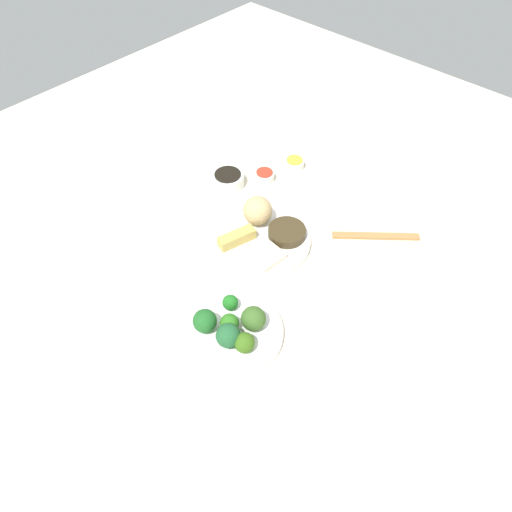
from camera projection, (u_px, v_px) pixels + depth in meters
tabletop at (273, 242)px, 1.28m from camera, size 2.20×2.20×0.02m
main_plate at (262, 241)px, 1.26m from camera, size 0.25×0.25×0.02m
rice_scoop at (258, 211)px, 1.26m from camera, size 0.08×0.08×0.08m
spring_roll at (237, 238)px, 1.23m from camera, size 0.10×0.06×0.03m
crab_rangoon_wonton at (267, 256)px, 1.20m from camera, size 0.08×0.08×0.01m
stir_fry_heap at (287, 232)px, 1.25m from camera, size 0.10×0.10×0.02m
broccoli_plate at (231, 332)px, 1.07m from camera, size 0.23×0.23×0.01m
broccoli_floret_0 at (228, 336)px, 1.03m from camera, size 0.05×0.05×0.05m
broccoli_floret_1 at (244, 343)px, 1.02m from camera, size 0.04×0.04×0.04m
broccoli_floret_2 at (229, 323)px, 1.06m from camera, size 0.04×0.04×0.04m
broccoli_floret_3 at (253, 319)px, 1.06m from camera, size 0.06×0.06×0.06m
broccoli_floret_4 at (205, 321)px, 1.05m from camera, size 0.05×0.05×0.05m
broccoli_floret_5 at (230, 302)px, 1.10m from camera, size 0.04×0.04×0.04m
soy_sauce_bowl at (228, 180)px, 1.40m from camera, size 0.09×0.09×0.04m
soy_sauce_bowl_liquid at (228, 174)px, 1.39m from camera, size 0.08×0.08×0.00m
sauce_ramekin_sweet_and_sour at (264, 176)px, 1.42m from camera, size 0.06×0.06×0.02m
sauce_ramekin_sweet_and_sour_liquid at (265, 172)px, 1.41m from camera, size 0.05×0.05×0.00m
sauce_ramekin_hot_mustard at (294, 164)px, 1.46m from camera, size 0.06×0.06×0.02m
sauce_ramekin_hot_mustard_liquid at (295, 160)px, 1.45m from camera, size 0.05×0.05×0.00m
chopsticks_pair at (376, 236)px, 1.27m from camera, size 0.16×0.19×0.01m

